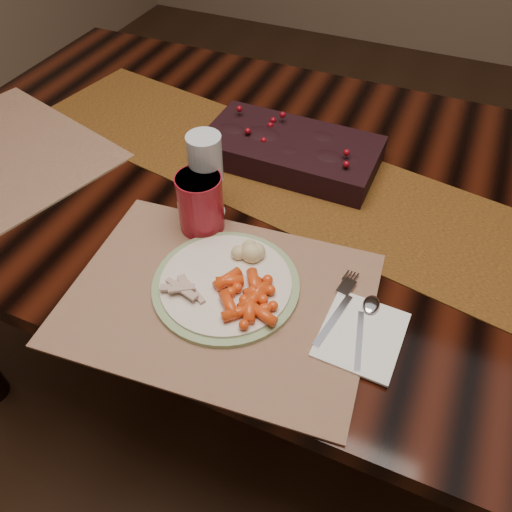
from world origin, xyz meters
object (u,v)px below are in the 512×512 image
at_px(dining_table, 299,301).
at_px(red_cup, 200,203).
at_px(placemat_main, 220,298).
at_px(mashed_potatoes, 246,245).
at_px(centerpiece, 291,147).
at_px(wine_glass, 207,177).
at_px(baby_carrots, 241,292).
at_px(dinner_plate, 226,284).
at_px(napkin, 361,335).
at_px(turkey_shreds, 184,289).

bearing_deg(dining_table, red_cup, -128.06).
relative_size(dining_table, placemat_main, 3.61).
height_order(dining_table, mashed_potatoes, mashed_potatoes).
relative_size(centerpiece, wine_glass, 2.12).
bearing_deg(red_cup, baby_carrots, -43.75).
bearing_deg(wine_glass, baby_carrots, -50.17).
relative_size(centerpiece, dinner_plate, 1.48).
height_order(red_cup, wine_glass, wine_glass).
bearing_deg(napkin, wine_glass, 156.53).
distance_m(placemat_main, napkin, 0.24).
relative_size(placemat_main, wine_glass, 2.85).
bearing_deg(turkey_shreds, wine_glass, 106.25).
xyz_separation_m(baby_carrots, wine_glass, (-0.15, 0.18, 0.06)).
bearing_deg(mashed_potatoes, dinner_plate, -94.29).
height_order(dining_table, centerpiece, centerpiece).
xyz_separation_m(centerpiece, dinner_plate, (0.03, -0.38, -0.03)).
height_order(centerpiece, red_cup, red_cup).
bearing_deg(napkin, placemat_main, -173.29).
bearing_deg(baby_carrots, dinner_plate, 152.32).
distance_m(centerpiece, dinner_plate, 0.38).
distance_m(centerpiece, red_cup, 0.28).
distance_m(turkey_shreds, napkin, 0.29).
height_order(dinner_plate, baby_carrots, baby_carrots).
relative_size(placemat_main, baby_carrots, 4.07).
xyz_separation_m(baby_carrots, mashed_potatoes, (-0.03, 0.09, 0.01)).
relative_size(mashed_potatoes, napkin, 0.51).
xyz_separation_m(dinner_plate, baby_carrots, (0.04, -0.02, 0.02)).
bearing_deg(centerpiece, dinner_plate, -85.90).
distance_m(centerpiece, napkin, 0.47).
relative_size(dining_table, dinner_plate, 7.19).
distance_m(centerpiece, turkey_shreds, 0.43).
xyz_separation_m(centerpiece, wine_glass, (-0.09, -0.22, 0.05)).
relative_size(dinner_plate, mashed_potatoes, 3.46).
bearing_deg(dining_table, dinner_plate, -98.11).
bearing_deg(placemat_main, centerpiece, 88.66).
bearing_deg(mashed_potatoes, baby_carrots, -70.68).
distance_m(dining_table, napkin, 0.53).
height_order(mashed_potatoes, wine_glass, wine_glass).
bearing_deg(mashed_potatoes, dining_table, 80.75).
distance_m(dinner_plate, baby_carrots, 0.05).
relative_size(placemat_main, dinner_plate, 1.99).
relative_size(turkey_shreds, wine_glass, 0.43).
relative_size(centerpiece, red_cup, 3.21).
relative_size(baby_carrots, napkin, 0.86).
bearing_deg(red_cup, mashed_potatoes, -22.25).
xyz_separation_m(turkey_shreds, red_cup, (-0.05, 0.17, 0.03)).
relative_size(dinner_plate, red_cup, 2.17).
relative_size(placemat_main, red_cup, 4.32).
relative_size(baby_carrots, red_cup, 1.06).
bearing_deg(turkey_shreds, mashed_potatoes, 64.77).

